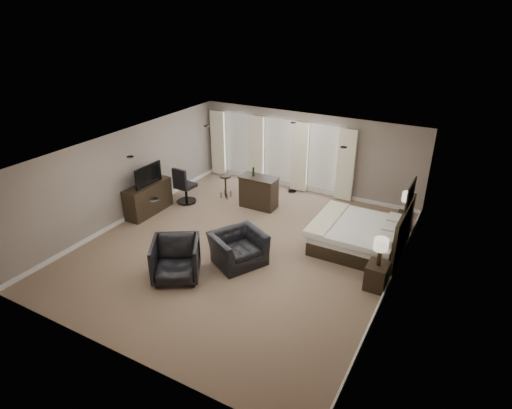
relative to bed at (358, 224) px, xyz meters
The scene contains 16 objects.
room 3.00m from the bed, 151.37° to the right, with size 7.60×8.60×2.64m.
window_bay 4.51m from the bed, 142.98° to the left, with size 5.25×0.20×2.30m.
bed is the anchor object (origin of this frame).
nightstand_near 1.75m from the bed, 58.46° to the right, with size 0.44×0.54×0.59m, color black.
nightstand_far 1.75m from the bed, 58.46° to the left, with size 0.41×0.50×0.54m, color black.
lamp_near 1.72m from the bed, 58.46° to the right, with size 0.31×0.31×0.64m, color beige.
lamp_far 1.71m from the bed, 58.46° to the left, with size 0.31×0.31×0.63m, color beige.
wall_art 1.54m from the bed, ahead, with size 0.04×0.96×0.56m, color slate.
dresser 6.12m from the bed, behind, with size 0.51×1.59×0.92m, color black.
tv 6.12m from the bed, behind, with size 1.05×0.60×0.14m, color black.
armchair_near 3.08m from the bed, 138.30° to the right, with size 1.20×0.78×1.05m, color black.
armchair_far 4.58m from the bed, 134.31° to the right, with size 1.03×0.96×1.06m, color black.
bar_counter 3.47m from the bed, 164.66° to the left, with size 1.14×0.59×0.99m, color black.
bar_stool_left 4.72m from the bed, 167.57° to the left, with size 0.36×0.36×0.77m, color black.
bar_stool_right 3.72m from the bed, 161.27° to the left, with size 0.39×0.39×0.83m, color black.
desk_chair 5.50m from the bed, behind, with size 0.60×0.60×1.18m, color black.
Camera 1 is at (4.90, -8.16, 5.76)m, focal length 30.00 mm.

